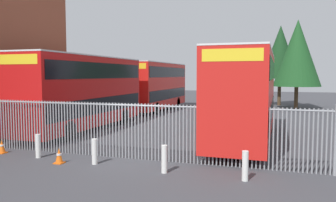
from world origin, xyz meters
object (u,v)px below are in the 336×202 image
traffic_cone_by_gate (59,156)px  traffic_cone_mid_forecourt (2,146)px  double_decker_bus_behind_fence_right (157,84)px  bollard_near_right (164,159)px  bollard_far_right (245,166)px  bollard_center_front (95,152)px  double_decker_bus_behind_fence_left (84,90)px  bollard_near_left (38,146)px  double_decker_bus_near_gate (246,93)px

traffic_cone_by_gate → traffic_cone_mid_forecourt: size_ratio=1.00×
double_decker_bus_behind_fence_right → bollard_near_right: double_decker_bus_behind_fence_right is taller
traffic_cone_mid_forecourt → bollard_near_right: bearing=-4.6°
bollard_near_right → bollard_far_right: (2.67, -0.03, 0.00)m
bollard_center_front → bollard_near_right: (2.82, -0.27, 0.00)m
double_decker_bus_behind_fence_right → double_decker_bus_behind_fence_left: bearing=-90.8°
double_decker_bus_behind_fence_left → bollard_center_front: size_ratio=11.38×
bollard_far_right → double_decker_bus_behind_fence_right: bearing=117.3°
double_decker_bus_behind_fence_right → bollard_near_left: 19.00m
double_decker_bus_near_gate → traffic_cone_mid_forecourt: (-9.50, -6.08, -2.13)m
double_decker_bus_behind_fence_left → bollard_far_right: 12.48m
double_decker_bus_behind_fence_left → bollard_near_left: size_ratio=11.38×
bollard_near_right → traffic_cone_mid_forecourt: bearing=175.4°
bollard_near_right → traffic_cone_mid_forecourt: (-7.46, 0.60, -0.19)m
double_decker_bus_behind_fence_left → double_decker_bus_behind_fence_right: bearing=89.2°
double_decker_bus_behind_fence_right → traffic_cone_mid_forecourt: size_ratio=18.32×
double_decker_bus_behind_fence_right → traffic_cone_by_gate: bearing=-80.8°
bollard_near_left → traffic_cone_by_gate: 1.42m
double_decker_bus_behind_fence_left → traffic_cone_by_gate: size_ratio=18.32×
double_decker_bus_near_gate → double_decker_bus_behind_fence_left: bearing=177.8°
double_decker_bus_behind_fence_right → traffic_cone_mid_forecourt: double_decker_bus_behind_fence_right is taller
bollard_far_right → traffic_cone_by_gate: size_ratio=1.61×
bollard_near_left → double_decker_bus_near_gate: bearing=39.8°
double_decker_bus_behind_fence_right → bollard_far_right: 21.76m
double_decker_bus_near_gate → bollard_far_right: (0.63, -6.71, -1.95)m
bollard_far_right → traffic_cone_mid_forecourt: (-10.14, 0.63, -0.19)m
double_decker_bus_near_gate → bollard_near_left: (-7.51, -6.25, -1.95)m
double_decker_bus_near_gate → bollard_near_right: 7.25m
double_decker_bus_behind_fence_left → traffic_cone_by_gate: 8.10m
bollard_far_right → traffic_cone_by_gate: (-6.82, -0.02, -0.19)m
double_decker_bus_near_gate → bollard_far_right: bearing=-84.6°
double_decker_bus_behind_fence_right → double_decker_bus_near_gate: bearing=-53.5°
bollard_near_left → double_decker_bus_behind_fence_right: bearing=95.4°
double_decker_bus_behind_fence_left → traffic_cone_by_gate: (3.29, -7.09, -2.13)m
double_decker_bus_behind_fence_right → traffic_cone_by_gate: size_ratio=18.32×
bollard_center_front → traffic_cone_by_gate: size_ratio=1.61×
double_decker_bus_behind_fence_right → traffic_cone_by_gate: 19.65m
double_decker_bus_near_gate → bollard_far_right: 7.01m
bollard_near_left → traffic_cone_by_gate: bollard_near_left is taller
bollard_near_left → bollard_near_right: 5.49m
double_decker_bus_behind_fence_right → bollard_center_front: (4.43, -18.97, -1.95)m
double_decker_bus_behind_fence_left → traffic_cone_mid_forecourt: (-0.03, -6.44, -2.13)m
bollard_far_right → double_decker_bus_behind_fence_left: bearing=145.0°
bollard_near_left → bollard_far_right: (8.15, -0.46, 0.00)m
bollard_far_right → traffic_cone_by_gate: 6.82m
double_decker_bus_behind_fence_left → double_decker_bus_behind_fence_right: (0.17, 12.20, 0.00)m
double_decker_bus_behind_fence_right → bollard_near_right: size_ratio=11.38×
bollard_center_front → traffic_cone_by_gate: bollard_center_front is taller
bollard_near_right → bollard_far_right: size_ratio=1.00×
bollard_center_front → double_decker_bus_behind_fence_right: bearing=103.2°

